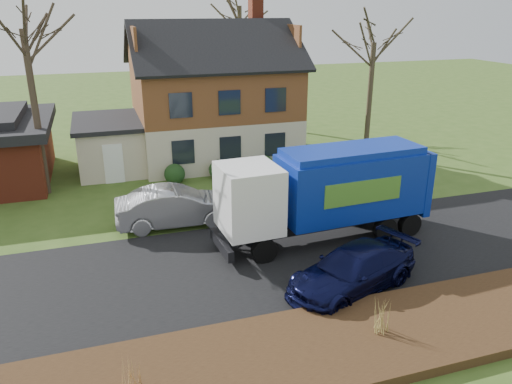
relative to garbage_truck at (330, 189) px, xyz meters
name	(u,v)px	position (x,y,z in m)	size (l,w,h in m)	color
ground	(252,264)	(-3.57, -1.15, -2.12)	(120.00, 120.00, 0.00)	#37531B
road	(252,264)	(-3.57, -1.15, -2.11)	(80.00, 7.00, 0.02)	black
mulch_verge	(311,351)	(-3.57, -6.45, -1.97)	(80.00, 3.50, 0.30)	black
main_house	(205,92)	(-2.08, 12.76, 1.90)	(12.95, 8.95, 9.26)	beige
garbage_truck	(330,189)	(0.00, 0.00, 0.00)	(8.71, 2.77, 3.69)	black
silver_sedan	(176,207)	(-5.56, 3.18, -1.29)	(1.76, 5.05, 1.66)	#A2A4AA
navy_wagon	(353,270)	(-0.93, -3.78, -1.41)	(1.99, 4.91, 1.42)	black
tree_front_west	(18,1)	(-11.09, 9.04, 6.87)	(3.67, 3.67, 10.92)	#403326
tree_front_east	(376,23)	(7.59, 10.35, 5.77)	(3.50, 3.50, 9.71)	#413727
grass_clump_west	(131,373)	(-8.25, -6.64, -1.35)	(0.36, 0.30, 0.95)	tan
grass_clump_mid	(382,315)	(-1.43, -6.42, -1.31)	(0.37, 0.30, 1.02)	olive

